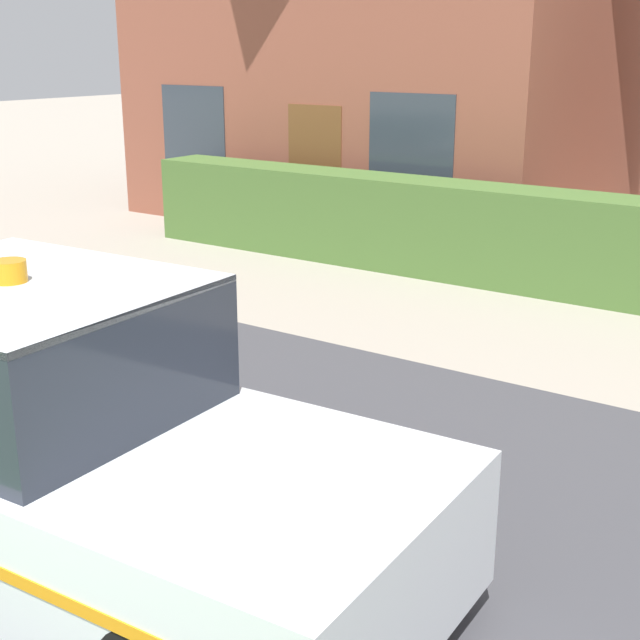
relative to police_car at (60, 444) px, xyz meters
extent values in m
cube|color=#424247|center=(0.87, 1.29, -0.78)|extent=(28.00, 5.98, 0.01)
cube|color=#4C7233|center=(0.11, 7.58, -0.16)|extent=(12.72, 0.83, 1.25)
cylinder|color=black|center=(1.44, 0.88, -0.45)|extent=(0.65, 0.23, 0.64)
cylinder|color=black|center=(-1.31, 0.75, -0.45)|extent=(0.65, 0.23, 0.64)
cube|color=silver|center=(0.11, 0.01, -0.21)|extent=(4.53, 2.04, 0.78)
cube|color=#232833|center=(-0.29, -0.01, 0.56)|extent=(2.03, 1.74, 0.75)
cube|color=silver|center=(-0.29, -0.01, 0.91)|extent=(2.03, 1.74, 0.04)
cube|color=orange|center=(0.06, 0.92, -0.15)|extent=(4.21, 0.22, 0.07)
cylinder|color=orange|center=(-0.29, -0.01, 0.99)|extent=(0.20, 0.20, 0.12)
cube|color=#93513D|center=(-4.63, 11.53, 2.21)|extent=(7.74, 6.08, 5.99)
cube|color=brown|center=(-4.21, 8.48, 0.27)|extent=(1.00, 0.02, 2.10)
cube|color=#333D47|center=(-6.75, 8.48, 0.89)|extent=(1.40, 0.02, 1.30)
cube|color=#333D47|center=(-2.50, 8.48, 0.89)|extent=(1.40, 0.02, 1.30)
camera|label=1|loc=(3.93, -2.99, 2.21)|focal=50.00mm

